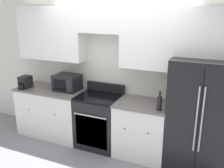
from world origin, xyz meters
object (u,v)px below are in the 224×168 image
refrigerator (201,115)px  oven_range (99,121)px  bottle (159,103)px  microwave (67,83)px

refrigerator → oven_range: bearing=-177.5°
oven_range → refrigerator: (1.67, 0.07, 0.39)m
oven_range → bottle: size_ratio=3.74×
microwave → bottle: (1.77, -0.25, -0.03)m
refrigerator → bottle: refrigerator is taller
refrigerator → microwave: size_ratio=3.80×
microwave → bottle: size_ratio=1.55×
refrigerator → microwave: 2.36m
oven_range → bottle: (1.09, -0.18, 0.58)m
oven_range → microwave: (-0.68, 0.06, 0.61)m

